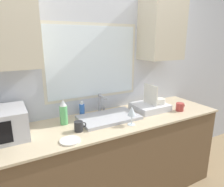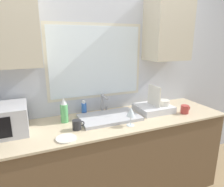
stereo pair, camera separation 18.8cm
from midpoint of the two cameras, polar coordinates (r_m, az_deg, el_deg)
countertop at (r=2.20m, az=1.38°, el=-18.62°), size 2.50×0.67×0.90m
wall_back at (r=2.14m, az=-2.00°, el=7.34°), size 6.00×0.38×2.60m
sink_basin at (r=2.02m, az=1.94°, el=-6.85°), size 0.59×0.36×0.03m
faucet at (r=2.15m, az=-0.00°, el=-2.40°), size 0.08×0.17×0.21m
dish_rack at (r=2.29m, az=14.35°, el=-3.79°), size 0.38×0.32×0.29m
spray_bottle at (r=1.94m, az=-10.82°, el=-4.86°), size 0.07×0.07×0.24m
soap_bottle at (r=2.12m, az=-5.50°, el=-4.30°), size 0.05×0.05×0.16m
mug_near_sink at (r=1.79m, az=-7.01°, el=-8.93°), size 0.11×0.08×0.09m
wine_glass at (r=1.85m, az=8.34°, el=-5.36°), size 0.08×0.08×0.18m
mug_by_rack at (r=2.33m, az=22.30°, el=-4.23°), size 0.12×0.09×0.09m
small_plate at (r=1.66m, az=-9.79°, el=-12.61°), size 0.16×0.16×0.01m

